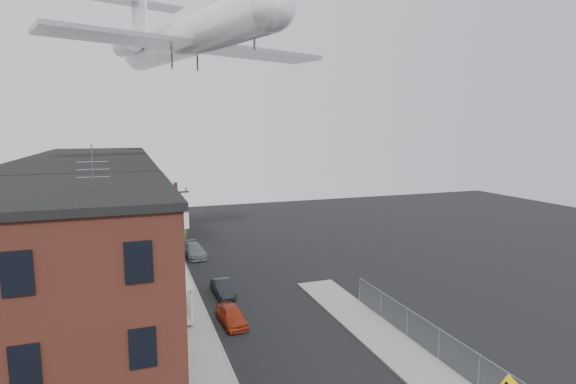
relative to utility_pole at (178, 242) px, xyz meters
name	(u,v)px	position (x,y,z in m)	size (l,w,h in m)	color
sidewalk_left	(173,278)	(0.10, 6.00, -4.61)	(3.00, 62.00, 0.12)	gray
sidewalk_right	(405,356)	(11.10, -12.00, -4.61)	(3.00, 26.00, 0.12)	gray
curb_left	(190,276)	(1.55, 6.00, -4.60)	(0.15, 62.00, 0.14)	gray
curb_right	(382,360)	(9.65, -12.00, -4.60)	(0.15, 26.00, 0.14)	gray
corner_building	(55,303)	(-6.40, -11.00, 0.49)	(10.31, 12.30, 12.15)	#3A1912
row_house_a	(78,249)	(-6.36, -1.50, 0.45)	(11.98, 7.00, 10.30)	#60605E
row_house_b	(87,227)	(-6.36, 5.50, 0.45)	(11.98, 7.00, 10.30)	#6F6858
row_house_c	(93,212)	(-6.36, 12.50, 0.45)	(11.98, 7.00, 10.30)	#60605E
row_house_d	(98,200)	(-6.36, 19.50, 0.45)	(11.98, 7.00, 10.30)	#6F6858
row_house_e	(101,192)	(-6.36, 26.50, 0.45)	(11.98, 7.00, 10.30)	#60605E
chainlink_fence	(439,344)	(12.60, -13.00, -3.68)	(0.06, 18.06, 1.90)	gray
utility_pole	(178,242)	(0.00, 0.00, 0.00)	(1.80, 0.26, 9.00)	black
street_tree	(170,230)	(0.33, 9.92, -1.22)	(3.22, 3.20, 5.20)	black
car_near	(232,315)	(2.85, -4.55, -4.06)	(1.45, 3.61, 1.23)	#A42E15
car_mid	(223,288)	(3.34, 0.76, -4.08)	(1.26, 3.62, 1.19)	black
car_far	(194,250)	(2.72, 12.18, -4.01)	(1.87, 4.60, 1.33)	slate
airplane	(186,38)	(2.03, 7.81, 15.68)	(23.66, 27.07, 7.85)	white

